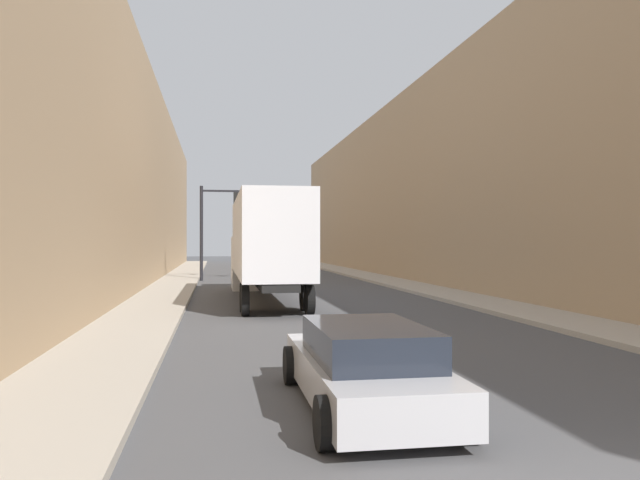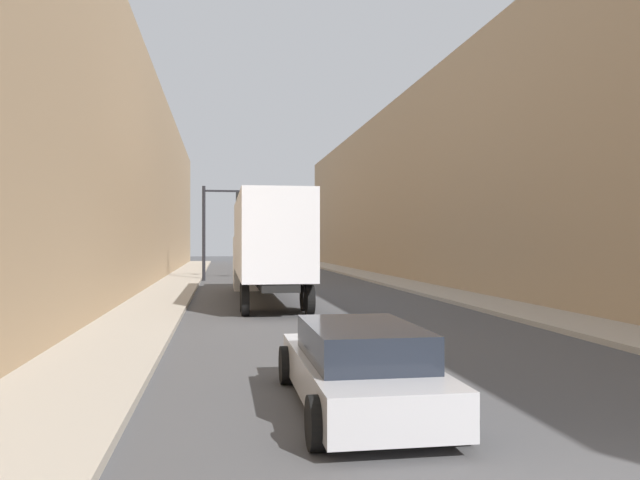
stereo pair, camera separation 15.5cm
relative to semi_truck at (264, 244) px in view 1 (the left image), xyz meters
name	(u,v)px [view 1 (the left image)]	position (x,y,z in m)	size (l,w,h in m)	color
sidewalk_right	(395,283)	(8.15, 8.47, -2.23)	(2.38, 80.00, 0.15)	#B2A899
sidewalk_left	(174,285)	(-4.23, 8.47, -2.23)	(2.38, 80.00, 0.15)	#B2A899
building_right	(465,183)	(12.34, 8.47, 3.54)	(6.00, 80.00, 11.70)	tan
building_left	(93,175)	(-8.42, 8.47, 3.61)	(6.00, 80.00, 11.85)	tan
semi_truck	(264,244)	(0.00, 0.00, 0.00)	(2.41, 14.25, 4.14)	silver
sedan_car	(365,367)	(0.14, -17.24, -1.71)	(1.96, 4.71, 1.24)	#B7B7BC
traffic_signal_gantry	(227,215)	(-1.31, 13.15, 1.78)	(6.45, 0.35, 5.87)	black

